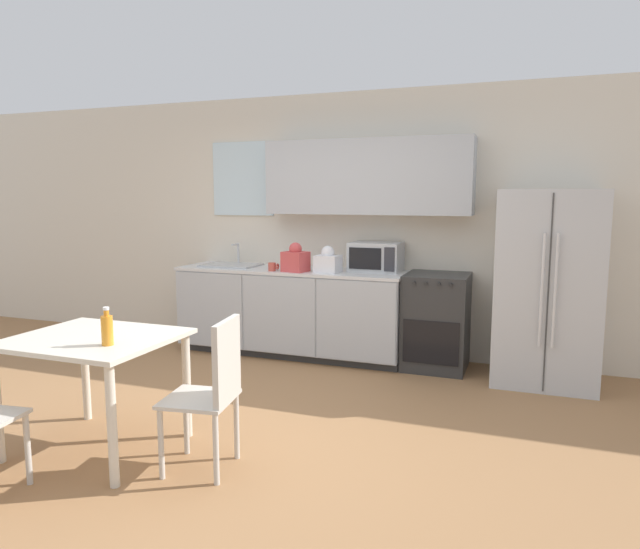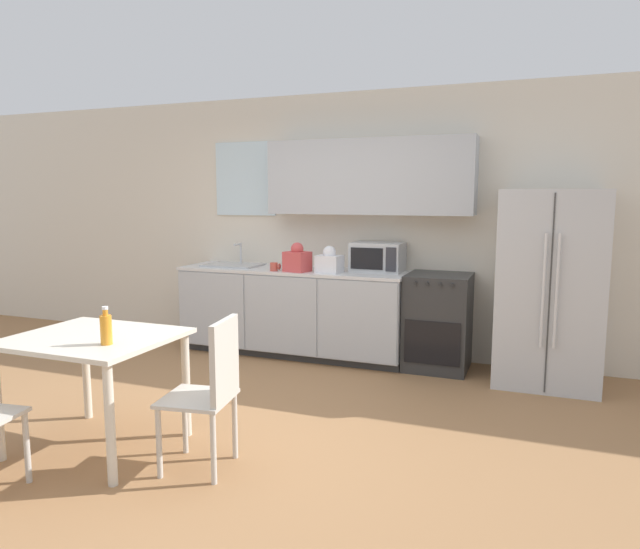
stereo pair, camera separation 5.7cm
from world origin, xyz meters
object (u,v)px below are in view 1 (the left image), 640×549
(refrigerator, at_px, (547,287))
(dining_table, at_px, (95,354))
(dining_chair_side, at_px, (214,384))
(microwave, at_px, (376,257))
(oven_range, at_px, (436,321))
(coffee_mug, at_px, (273,267))
(drink_bottle, at_px, (107,329))

(refrigerator, relative_size, dining_table, 1.71)
(dining_chair_side, bearing_deg, dining_table, 81.84)
(dining_table, bearing_deg, microwave, 66.38)
(oven_range, bearing_deg, dining_table, -124.83)
(refrigerator, height_order, microwave, refrigerator)
(coffee_mug, xyz_separation_m, dining_chair_side, (0.69, -2.30, -0.41))
(refrigerator, distance_m, coffee_mug, 2.58)
(dining_table, height_order, dining_chair_side, dining_chair_side)
(dining_table, xyz_separation_m, dining_chair_side, (0.87, 0.01, -0.10))
(oven_range, distance_m, refrigerator, 1.05)
(microwave, bearing_deg, refrigerator, -5.80)
(microwave, bearing_deg, oven_range, -7.65)
(oven_range, relative_size, dining_table, 0.92)
(coffee_mug, height_order, dining_table, coffee_mug)
(refrigerator, xyz_separation_m, dining_table, (-2.75, -2.49, -0.21))
(oven_range, height_order, refrigerator, refrigerator)
(refrigerator, xyz_separation_m, coffee_mug, (-2.57, -0.18, 0.09))
(oven_range, bearing_deg, drink_bottle, -119.80)
(microwave, bearing_deg, dining_table, -113.62)
(refrigerator, distance_m, dining_chair_side, 3.13)
(microwave, relative_size, dining_table, 0.50)
(microwave, xyz_separation_m, dining_table, (-1.16, -2.65, -0.40))
(oven_range, height_order, microwave, microwave)
(dining_chair_side, bearing_deg, coffee_mug, 8.00)
(coffee_mug, distance_m, drink_bottle, 2.46)
(refrigerator, bearing_deg, coffee_mug, -176.05)
(oven_range, xyz_separation_m, dining_table, (-1.79, -2.57, 0.19))
(oven_range, distance_m, microwave, 0.86)
(coffee_mug, bearing_deg, oven_range, 9.06)
(drink_bottle, bearing_deg, oven_range, 60.20)
(dining_table, bearing_deg, oven_range, 55.17)
(oven_range, height_order, dining_table, oven_range)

